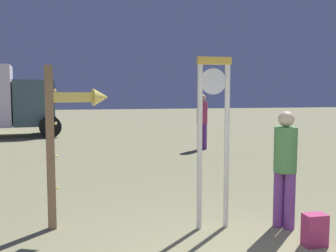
{
  "coord_description": "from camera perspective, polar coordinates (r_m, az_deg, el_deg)",
  "views": [
    {
      "loc": [
        -1.6,
        -2.84,
        1.86
      ],
      "look_at": [
        0.05,
        4.5,
        1.2
      ],
      "focal_mm": 40.43,
      "sensor_mm": 36.0,
      "label": 1
    }
  ],
  "objects": [
    {
      "name": "arrow_sign",
      "position": [
        5.36,
        -14.48,
        0.2
      ],
      "size": [
        0.88,
        0.35,
        2.23
      ],
      "color": "#946E4C",
      "rests_on": "ground_plane"
    },
    {
      "name": "standing_clock",
      "position": [
        5.16,
        6.85,
        -0.08
      ],
      "size": [
        0.47,
        0.11,
        2.34
      ],
      "color": "white",
      "rests_on": "ground_plane"
    },
    {
      "name": "backpack",
      "position": [
        5.1,
        21.2,
        -14.42
      ],
      "size": [
        0.28,
        0.22,
        0.4
      ],
      "color": "#B23465",
      "rests_on": "ground_plane"
    },
    {
      "name": "person_distant",
      "position": [
        12.42,
        5.17,
        1.1
      ],
      "size": [
        0.35,
        0.35,
        1.82
      ],
      "color": "#763593",
      "rests_on": "ground_plane"
    },
    {
      "name": "person_near_clock",
      "position": [
        5.43,
        17.24,
        -5.39
      ],
      "size": [
        0.31,
        0.31,
        1.61
      ],
      "color": "#753D8E",
      "rests_on": "ground_plane"
    }
  ]
}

